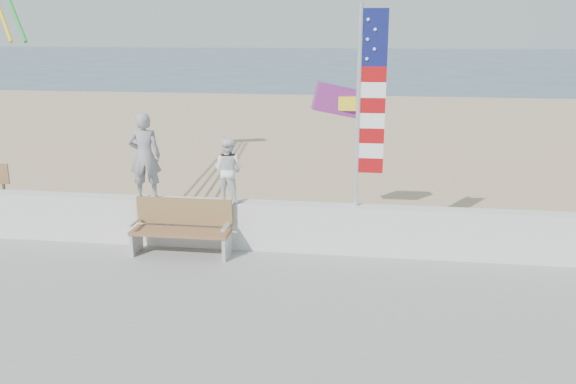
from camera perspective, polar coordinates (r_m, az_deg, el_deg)
name	(u,v)px	position (r m, az deg, el deg)	size (l,w,h in m)	color
ground	(259,305)	(9.72, -2.69, -10.47)	(220.00, 220.00, 0.00)	#304961
sand	(315,171)	(18.16, 2.53, 1.99)	(90.00, 40.00, 0.08)	tan
seawall	(279,226)	(11.31, -0.86, -3.22)	(30.00, 0.35, 0.90)	silver
adult	(145,156)	(11.62, -13.26, 3.31)	(0.59, 0.39, 1.62)	gray
child	(228,170)	(11.20, -5.59, 2.08)	(0.58, 0.45, 1.19)	white
bench	(182,227)	(11.25, -9.89, -3.23)	(1.80, 0.57, 1.00)	#8D603D
flag	(366,100)	(10.66, 7.31, 8.56)	(0.50, 0.08, 3.50)	white
parafoil_kite	(340,101)	(12.47, 4.92, 8.50)	(1.14, 0.54, 0.76)	red
sign	(4,192)	(13.70, -25.04, 0.00)	(0.32, 0.07, 1.46)	brown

